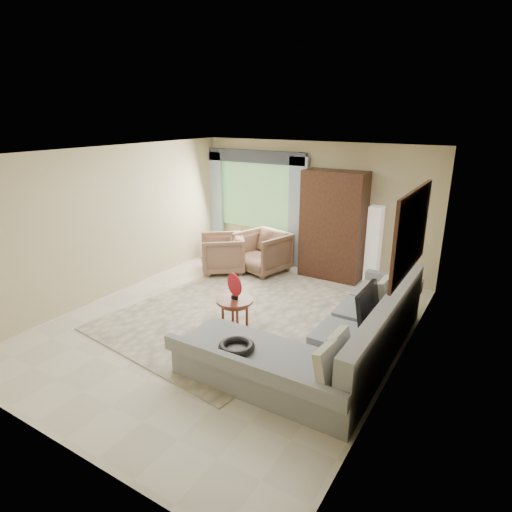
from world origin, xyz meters
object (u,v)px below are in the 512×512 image
Objects in this scene: coffee_table at (235,315)px; potted_plant at (212,247)px; armchair_right at (263,252)px; tv_screen at (368,305)px; armoire at (333,225)px; sectional_sofa at (335,342)px; armchair_left at (222,254)px; floor_lamp at (373,246)px.

coffee_table reaches higher than potted_plant.
armchair_right reaches higher than coffee_table.
tv_screen is 2.92m from armoire.
sectional_sofa is 4.68× the size of tv_screen.
armchair_right is at bearing 81.71° from armchair_left.
armchair_left is 2.30m from armoire.
potted_plant is 0.35× the size of floor_lamp.
coffee_table is at bearing -110.48° from floor_lamp.
tv_screen is at bearing -58.86° from armoire.
floor_lamp is (1.12, 2.99, 0.46)m from coffee_table.
floor_lamp is at bearing 6.50° from potted_plant.
sectional_sofa is at bearing -28.66° from armchair_right.
sectional_sofa is 3.24m from armoire.
sectional_sofa reaches higher than armchair_left.
armchair_right is (-2.79, 1.99, -0.30)m from tv_screen.
tv_screen is 1.39× the size of potted_plant.
floor_lamp is at bearing 69.52° from coffee_table.
armoire is at bearing -175.71° from floor_lamp.
armchair_right is at bearing 111.65° from coffee_table.
sectional_sofa is 3.03m from floor_lamp.
armoire is at bearing 35.86° from armchair_right.
floor_lamp is (3.51, 0.40, 0.48)m from potted_plant.
armoire is (2.00, 0.92, 0.66)m from armchair_left.
armchair_left is 2.99m from floor_lamp.
armchair_right is 1.52m from armoire.
coffee_table is at bearing 0.67° from armchair_left.
tv_screen is 1.92m from coffee_table.
tv_screen is 4.74m from potted_plant.
armoire is at bearing 7.15° from potted_plant.
armoire is (-1.50, 2.48, 0.33)m from tv_screen.
floor_lamp is at bearing 105.39° from tv_screen.
potted_plant is at bearing -168.37° from armchair_left.
armchair_left is (-3.23, 1.98, 0.11)m from sectional_sofa.
tv_screen is 3.85m from armchair_left.
armchair_left reaches higher than potted_plant.
armchair_right is (-2.52, 2.41, 0.14)m from sectional_sofa.
armchair_left is 0.41× the size of armoire.
coffee_table is (-1.55, -0.04, 0.00)m from sectional_sofa.
armchair_left is at bearing -39.25° from potted_plant.
sectional_sofa is at bearing -81.67° from floor_lamp.
floor_lamp reaches higher than potted_plant.
armchair_right is at bearing -165.22° from floor_lamp.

